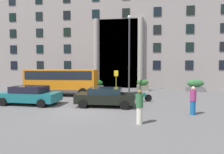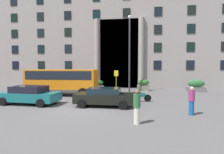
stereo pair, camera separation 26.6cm
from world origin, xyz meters
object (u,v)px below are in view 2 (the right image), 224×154
at_px(white_taxi_kerbside, 104,97).
at_px(hedge_planter_far_west, 49,84).
at_px(orange_minibus, 62,80).
at_px(hedge_planter_far_east, 97,85).
at_px(hedge_planter_entrance_right, 143,85).
at_px(pedestrian_child_trailing, 192,101).
at_px(pedestrian_man_crossing, 137,107).
at_px(lamppost_plaza_centre, 129,48).
at_px(scooter_by_planter, 20,93).
at_px(motorcycle_far_end, 139,96).
at_px(hedge_planter_east, 196,86).
at_px(parked_sedan_far, 29,95).
at_px(bus_stop_sign, 116,79).

bearing_deg(white_taxi_kerbside, hedge_planter_far_west, 134.99).
distance_m(orange_minibus, hedge_planter_far_east, 5.65).
xyz_separation_m(hedge_planter_entrance_right, pedestrian_child_trailing, (2.61, -10.98, 0.21)).
height_order(orange_minibus, hedge_planter_far_east, orange_minibus).
bearing_deg(white_taxi_kerbside, pedestrian_man_crossing, -58.35).
relative_size(pedestrian_man_crossing, lamppost_plaza_centre, 0.20).
bearing_deg(scooter_by_planter, motorcycle_far_end, -0.47).
height_order(motorcycle_far_end, pedestrian_man_crossing, pedestrian_man_crossing).
distance_m(hedge_planter_far_west, motorcycle_far_end, 13.68).
xyz_separation_m(hedge_planter_far_west, hedge_planter_east, (18.31, 0.21, -0.01)).
xyz_separation_m(hedge_planter_entrance_right, motorcycle_far_end, (-0.51, -7.30, -0.21)).
bearing_deg(parked_sedan_far, hedge_planter_far_east, 74.76).
bearing_deg(hedge_planter_entrance_right, motorcycle_far_end, -93.99).
xyz_separation_m(orange_minibus, white_taxi_kerbside, (5.23, -4.44, -0.87)).
height_order(hedge_planter_far_east, hedge_planter_far_west, hedge_planter_far_west).
distance_m(scooter_by_planter, pedestrian_child_trailing, 14.40).
xyz_separation_m(hedge_planter_east, motorcycle_far_end, (-6.63, -7.34, -0.23)).
relative_size(parked_sedan_far, scooter_by_planter, 2.32).
bearing_deg(parked_sedan_far, motorcycle_far_end, 16.90).
xyz_separation_m(hedge_planter_far_west, motorcycle_far_end, (11.67, -7.13, -0.24)).
bearing_deg(white_taxi_kerbside, pedestrian_child_trailing, -16.70).
bearing_deg(lamppost_plaza_centre, pedestrian_child_trailing, -66.02).
bearing_deg(pedestrian_man_crossing, lamppost_plaza_centre, 41.91).
height_order(hedge_planter_east, white_taxi_kerbside, hedge_planter_east).
bearing_deg(orange_minibus, white_taxi_kerbside, -42.09).
xyz_separation_m(motorcycle_far_end, pedestrian_child_trailing, (3.12, -3.67, 0.41)).
xyz_separation_m(bus_stop_sign, pedestrian_man_crossing, (2.31, -10.16, -0.67)).
bearing_deg(orange_minibus, lamppost_plaza_centre, 25.00).
distance_m(hedge_planter_far_west, scooter_by_planter, 7.10).
relative_size(orange_minibus, bus_stop_sign, 2.84).
relative_size(hedge_planter_far_west, lamppost_plaza_centre, 0.21).
bearing_deg(pedestrian_child_trailing, hedge_planter_far_east, -84.24).
bearing_deg(motorcycle_far_end, hedge_planter_far_west, 131.85).
relative_size(bus_stop_sign, pedestrian_man_crossing, 1.43).
bearing_deg(scooter_by_planter, hedge_planter_far_west, 97.24).
height_order(bus_stop_sign, lamppost_plaza_centre, lamppost_plaza_centre).
bearing_deg(pedestrian_man_crossing, parked_sedan_far, 102.65).
relative_size(orange_minibus, pedestrian_man_crossing, 4.06).
relative_size(white_taxi_kerbside, motorcycle_far_end, 2.19).
bearing_deg(white_taxi_kerbside, parked_sedan_far, -179.00).
bearing_deg(white_taxi_kerbside, bus_stop_sign, 88.99).
relative_size(hedge_planter_far_east, scooter_by_planter, 0.88).
bearing_deg(orange_minibus, bus_stop_sign, 16.96).
bearing_deg(bus_stop_sign, scooter_by_planter, -153.47).
xyz_separation_m(orange_minibus, hedge_planter_east, (14.39, 4.89, -0.89)).
distance_m(hedge_planter_entrance_right, pedestrian_child_trailing, 11.28).
bearing_deg(hedge_planter_east, bus_stop_sign, -161.22).
distance_m(parked_sedan_far, pedestrian_man_crossing, 9.17).
bearing_deg(scooter_by_planter, parked_sedan_far, -43.41).
xyz_separation_m(hedge_planter_far_east, white_taxi_kerbside, (2.79, -9.45, 0.11)).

